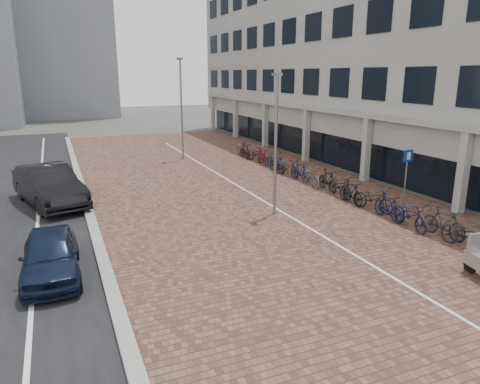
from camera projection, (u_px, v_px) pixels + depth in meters
name	position (u px, v px, depth m)	size (l,w,h in m)	color
ground	(332.00, 298.00, 11.19)	(140.00, 140.00, 0.00)	#474442
plaza_brick	(231.00, 184.00, 22.62)	(14.50, 42.00, 0.04)	brown
curb	(85.00, 198.00, 19.95)	(0.35, 42.00, 0.14)	gray
lane_line	(39.00, 203.00, 19.25)	(0.12, 44.00, 0.00)	white
parking_line	(234.00, 184.00, 22.69)	(0.10, 30.00, 0.00)	white
office_building	(367.00, 26.00, 28.09)	(8.40, 40.00, 15.00)	#A9A9A4
car_navy	(50.00, 255.00, 12.22)	(1.51, 3.75, 1.28)	black
car_dark	(49.00, 186.00, 18.93)	(1.81, 5.19, 1.71)	black
parking_sign	(407.00, 169.00, 18.62)	(0.51, 0.10, 2.42)	slate
lamp_near	(276.00, 147.00, 17.15)	(0.12, 0.12, 5.47)	gray
lamp_far	(182.00, 110.00, 28.47)	(0.12, 0.12, 6.40)	gray
bike_row	(312.00, 176.00, 22.27)	(1.30, 20.40, 1.05)	black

